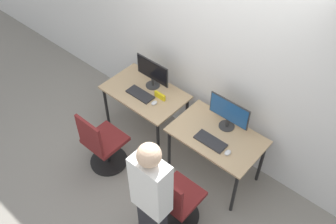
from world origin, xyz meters
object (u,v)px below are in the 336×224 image
monitor_left (152,72)px  keyboard_right (210,141)px  mouse_left (154,103)px  person_right (151,198)px  keyboard_left (140,94)px  mouse_right (228,153)px  office_chair_right (176,202)px  monitor_right (229,113)px  office_chair_left (103,146)px

monitor_left → keyboard_right: (1.13, -0.28, -0.21)m
mouse_left → person_right: size_ratio=0.06×
keyboard_left → mouse_left: mouse_left is taller
mouse_left → mouse_right: same height
keyboard_right → office_chair_right: size_ratio=0.41×
keyboard_left → monitor_right: bearing=13.4°
keyboard_left → monitor_right: size_ratio=0.72×
mouse_right → person_right: (-0.17, -1.02, 0.15)m
monitor_right → person_right: person_right is taller
mouse_left → keyboard_right: mouse_left is taller
mouse_left → person_right: bearing=-48.3°
monitor_right → office_chair_left: bearing=-138.8°
mouse_left → office_chair_right: office_chair_right is taller
monitor_right → person_right: (0.07, -1.35, -0.05)m
office_chair_left → keyboard_right: (1.11, 0.66, 0.36)m
keyboard_left → monitor_left: bearing=90.0°
monitor_left → office_chair_right: size_ratio=0.57×
monitor_left → keyboard_right: size_ratio=1.40×
office_chair_left → monitor_right: bearing=41.2°
monitor_left → mouse_right: (1.37, -0.30, -0.20)m
monitor_right → keyboard_right: size_ratio=1.40×
office_chair_left → mouse_left: bearing=72.1°
keyboard_right → person_right: (0.07, -1.04, 0.16)m
office_chair_left → office_chair_right: (1.18, -0.01, 0.00)m
keyboard_left → mouse_right: size_ratio=4.06×
keyboard_left → office_chair_right: (1.20, -0.71, -0.36)m
office_chair_right → office_chair_left: bearing=179.6°
monitor_right → monitor_left: bearing=-178.3°
monitor_right → keyboard_right: monitor_right is taller
mouse_left → monitor_left: bearing=135.8°
keyboard_left → keyboard_right: same height
keyboard_left → office_chair_right: bearing=-30.7°
keyboard_right → keyboard_left: bearing=177.8°
mouse_left → office_chair_left: bearing=-107.9°
keyboard_right → office_chair_right: bearing=-84.0°
keyboard_right → mouse_right: mouse_right is taller
mouse_right → office_chair_right: (-0.17, -0.66, -0.36)m
monitor_left → person_right: size_ratio=0.31×
keyboard_left → mouse_right: mouse_right is taller
keyboard_right → office_chair_right: (0.07, -0.67, -0.36)m
monitor_right → office_chair_right: bearing=-85.9°
mouse_left → office_chair_right: size_ratio=0.10×
keyboard_left → keyboard_right: 1.13m
keyboard_left → office_chair_left: bearing=-88.5°
keyboard_left → mouse_left: size_ratio=4.06×
office_chair_right → person_right: 0.63m
monitor_left → person_right: bearing=-47.5°
keyboard_left → keyboard_right: bearing=-2.2°
mouse_left → keyboard_right: 0.89m
keyboard_left → mouse_right: 1.38m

